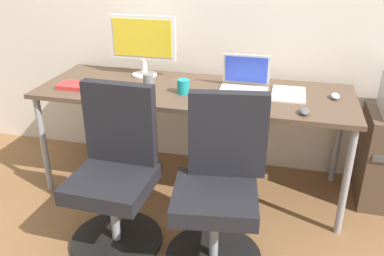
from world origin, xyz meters
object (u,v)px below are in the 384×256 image
Objects in this scene: office_chair_left at (116,176)px; coffee_mug at (183,86)px; office_chair_right at (219,190)px; open_laptop at (244,82)px; desktop_monitor at (143,41)px.

coffee_mug is at bearing 67.00° from office_chair_left.
office_chair_right is 0.82m from open_laptop.
desktop_monitor is 5.22× the size of coffee_mug.
office_chair_left is at bearing -130.48° from open_laptop.
coffee_mug is at bearing -38.76° from desktop_monitor.
office_chair_right is 3.03× the size of open_laptop.
open_laptop reaches higher than coffee_mug.
desktop_monitor reaches higher than office_chair_right.
office_chair_left is 1.06m from desktop_monitor.
office_chair_right is at bearing -50.49° from desktop_monitor.
office_chair_right is 0.77m from coffee_mug.
coffee_mug is at bearing 121.21° from office_chair_right.
coffee_mug is at bearing -158.46° from open_laptop.
office_chair_left is 3.03× the size of open_laptop.
office_chair_left is 1.96× the size of desktop_monitor.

